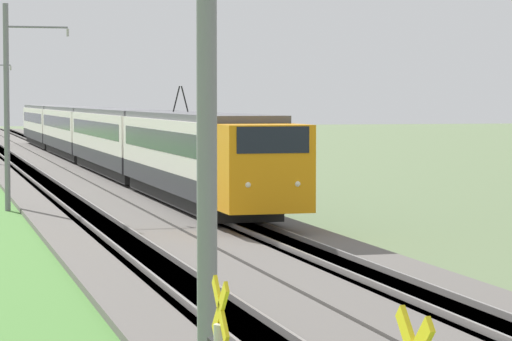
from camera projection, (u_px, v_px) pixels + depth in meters
ballast_main at (56, 195)px, 55.16m from camera, size 240.00×4.40×0.30m
ballast_adjacent at (155, 193)px, 56.33m from camera, size 240.00×4.40×0.30m
track_main at (56, 194)px, 55.15m from camera, size 240.00×1.57×0.45m
track_adjacent at (155, 192)px, 56.33m from camera, size 240.00×1.57×0.45m
passenger_train at (94, 133)px, 77.16m from camera, size 83.28×2.88×5.05m
catenary_mast_near at (213, 141)px, 12.97m from camera, size 0.22×2.56×7.81m
catenary_mast_mid at (8, 106)px, 47.26m from camera, size 0.22×2.56×8.22m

